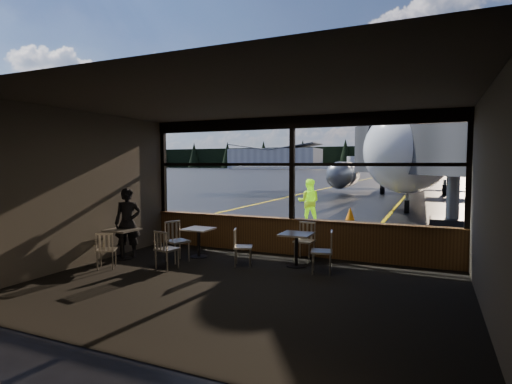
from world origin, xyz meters
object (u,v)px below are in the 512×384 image
Objects in this scene: cafe_table_mid at (199,243)px; cafe_table_left at (123,244)px; ground_crew at (309,202)px; chair_near_w at (243,247)px; passenger at (128,223)px; chair_left_s at (106,250)px; airliner at (414,124)px; chair_near_e at (322,252)px; cafe_table_near at (296,250)px; chair_near_n at (304,242)px; cone_nose at (350,214)px; chair_mid_w at (177,242)px; jet_bridge at (444,160)px; chair_mid_s at (167,250)px.

cafe_table_left is (-1.59, -0.91, 0.01)m from cafe_table_mid.
ground_crew reaches higher than cafe_table_left.
chair_near_w reaches higher than cafe_table_mid.
chair_near_w is at bearing -23.48° from passenger.
chair_left_s is 0.48× the size of passenger.
ground_crew is at bearing 162.76° from chair_near_w.
airliner is 37.43× the size of chair_near_e.
passenger is (-4.06, -0.87, 0.48)m from cafe_table_near.
chair_near_w is 0.50× the size of passenger.
cafe_table_mid is at bearing 18.86° from chair_near_n.
passenger reaches higher than cone_nose.
airliner reaches higher than cone_nose.
chair_left_s is at bearing -21.70° from chair_mid_w.
passenger reaches higher than chair_left_s.
chair_left_s is 1.13m from passenger.
ground_crew is at bearing -176.29° from jet_bridge.
chair_mid_w is 1.17× the size of chair_left_s.
jet_bridge is 7.62m from chair_near_e.
cafe_table_mid is 0.85× the size of chair_near_w.
jet_bridge reaches higher than chair_left_s.
chair_near_e is at bearing 8.31° from cafe_table_left.
chair_mid_w reaches higher than chair_near_e.
cone_nose is (2.22, 9.46, -0.17)m from chair_mid_s.
chair_left_s is (-1.09, -1.13, -0.07)m from chair_mid_w.
chair_left_s is at bearing -126.84° from cafe_table_mid.
chair_mid_s is (-2.52, -1.37, 0.06)m from cafe_table_near.
cafe_table_mid is (-3.94, -23.32, -4.92)m from airliner.
chair_mid_s is (-2.53, -1.97, -0.02)m from chair_near_n.
passenger reaches higher than cafe_table_near.
chair_mid_w is (-4.15, -23.92, -4.80)m from airliner.
airliner reaches higher than cafe_table_left.
airliner is 17.73m from ground_crew.
cafe_table_mid is 0.42× the size of ground_crew.
chair_near_e is 0.53× the size of passenger.
chair_near_e is at bearing -109.45° from jet_bridge.
jet_bridge is at bearing 62.82° from chair_mid_s.
chair_near_n is at bearing -94.90° from airliner.
passenger is at bearing -104.15° from airliner.
cafe_table_mid is 1.36× the size of cone_nose.
jet_bridge is at bearing 18.72° from chair_left_s.
airliner reaches higher than chair_mid_w.
chair_near_w is at bearing -95.45° from cone_nose.
passenger is at bearing 169.83° from chair_mid_s.
cafe_table_mid is at bearing 69.19° from ground_crew.
chair_near_w is 1.68m from chair_mid_s.
cone_nose is at bearing -137.29° from ground_crew.
cafe_table_mid is 1.41m from chair_near_w.
cafe_table_left is (-4.08, -1.04, -0.01)m from cafe_table_near.
cafe_table_left is 7.77m from ground_crew.
chair_mid_s is 1.06× the size of chair_left_s.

